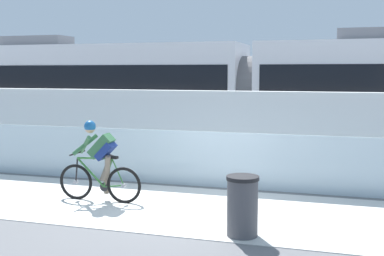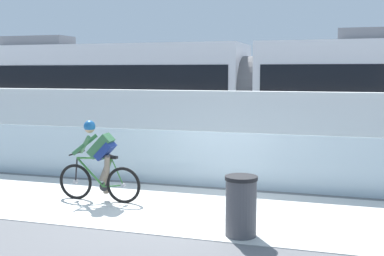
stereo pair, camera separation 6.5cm
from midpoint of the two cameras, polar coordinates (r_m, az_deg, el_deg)
name	(u,v)px [view 1 (the left image)]	position (r m, az deg, el deg)	size (l,w,h in m)	color
ground_plane	(193,209)	(9.35, -0.10, -9.36)	(200.00, 200.00, 0.00)	slate
bike_path_deck	(193,209)	(9.35, -0.10, -9.33)	(32.00, 3.20, 0.01)	silver
glass_parapet	(217,160)	(10.95, 2.71, -3.69)	(32.00, 0.05, 1.24)	silver
concrete_barrier_wall	(234,132)	(12.62, 4.70, -0.42)	(32.00, 0.36, 2.08)	white
tram_rail_near	(250,156)	(15.19, 6.62, -3.21)	(32.00, 0.08, 0.01)	#595654
tram_rail_far	(258,149)	(16.58, 7.49, -2.40)	(32.00, 0.08, 0.01)	#595654
tram	(250,93)	(15.72, 6.62, 4.05)	(22.56, 2.54, 3.81)	silver
cyclist_on_bike	(99,163)	(9.89, -10.85, -3.95)	(1.77, 0.58, 1.61)	black
trash_bin	(242,206)	(7.78, 5.61, -8.98)	(0.51, 0.51, 0.96)	#47474C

